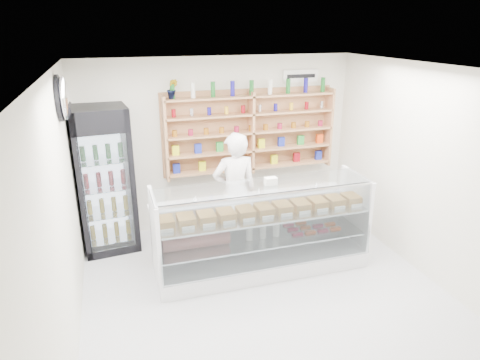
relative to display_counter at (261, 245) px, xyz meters
name	(u,v)px	position (x,y,z in m)	size (l,w,h in m)	color
room	(275,199)	(-0.15, -0.84, 1.05)	(5.00, 5.00, 5.00)	silver
display_counter	(261,245)	(0.00, 0.00, 0.00)	(2.92, 0.87, 1.27)	white
shop_worker	(235,192)	(-0.17, 0.69, 0.56)	(0.66, 0.44, 1.82)	silver
drinks_cooler	(105,180)	(-2.00, 1.30, 0.74)	(0.86, 0.84, 2.18)	black
wall_shelving	(251,132)	(0.35, 1.50, 1.24)	(2.84, 0.28, 1.33)	tan
potted_plant	(172,89)	(-0.90, 1.50, 1.99)	(0.16, 0.13, 0.30)	#1E6626
security_mirror	(64,98)	(-2.32, 0.36, 2.10)	(0.15, 0.50, 0.50)	silver
wall_sign	(301,76)	(1.25, 1.63, 2.10)	(0.62, 0.03, 0.20)	white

